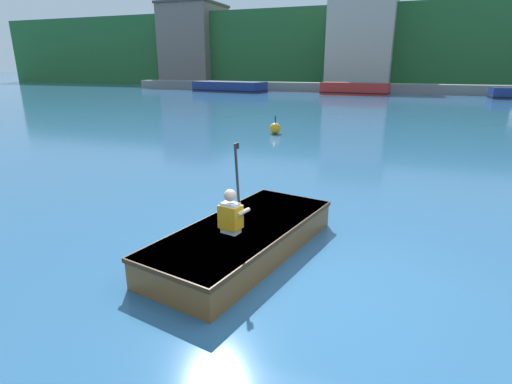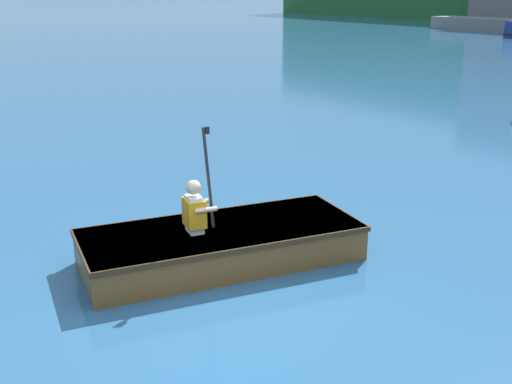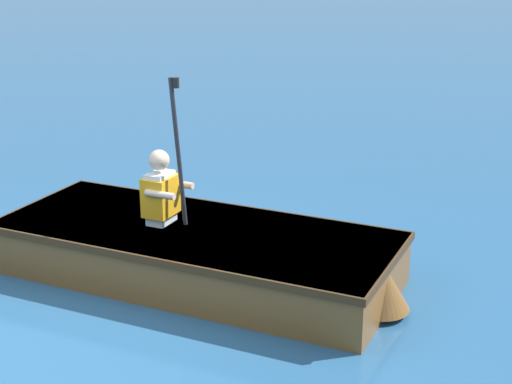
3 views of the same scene
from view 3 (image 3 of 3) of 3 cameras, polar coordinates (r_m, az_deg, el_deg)
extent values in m
plane|color=#28567F|center=(5.78, -14.49, -10.23)|extent=(300.00, 300.00, 0.00)
cube|color=brown|center=(6.45, -4.34, -4.42)|extent=(1.92, 3.43, 0.43)
cube|color=#432A13|center=(6.39, -4.38, -2.91)|extent=(1.97, 3.47, 0.06)
cube|color=#432A13|center=(6.39, -4.38, -3.00)|extent=(1.60, 2.94, 0.02)
cone|color=brown|center=(5.91, 9.04, -6.64)|extent=(0.53, 0.53, 0.38)
cube|color=brown|center=(6.51, -6.25, -2.74)|extent=(1.23, 0.41, 0.03)
cube|color=silver|center=(6.45, -6.95, -0.42)|extent=(0.27, 0.21, 0.43)
cube|color=orange|center=(6.45, -6.96, -0.26)|extent=(0.33, 0.26, 0.32)
sphere|color=beige|center=(6.36, -7.06, 2.32)|extent=(0.17, 0.17, 0.17)
cylinder|color=beige|center=(6.26, -6.99, -0.19)|extent=(0.11, 0.27, 0.06)
cylinder|color=beige|center=(6.50, -5.62, 0.58)|extent=(0.11, 0.27, 0.06)
cylinder|color=#232328|center=(6.25, -5.68, 2.85)|extent=(0.06, 0.14, 1.20)
cylinder|color=black|center=(6.12, -5.85, 7.91)|extent=(0.05, 0.05, 0.08)
camera|label=1|loc=(7.65, -49.92, 11.36)|focal=28.00mm
camera|label=2|loc=(5.52, -82.31, 6.94)|focal=45.00mm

